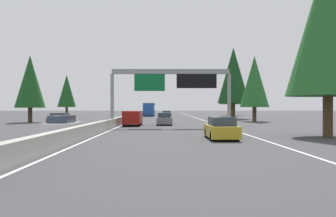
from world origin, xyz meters
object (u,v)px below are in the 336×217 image
at_px(bus_mid_left, 149,109).
at_px(conifer_left_near, 30,82).
at_px(oncoming_far, 63,126).
at_px(sign_gantry_overhead, 172,81).
at_px(conifer_right_far, 231,84).
at_px(conifer_left_mid, 67,91).
at_px(conifer_right_mid, 233,75).
at_px(conifer_right_foreground, 328,23).
at_px(conifer_right_near, 254,82).
at_px(sedan_distant_b, 221,129).
at_px(minivan_far_right, 133,117).
at_px(sedan_mid_right, 167,115).
at_px(sedan_far_center, 164,119).
at_px(oncoming_near, 60,120).

height_order(bus_mid_left, conifer_left_near, conifer_left_near).
bearing_deg(oncoming_far, sign_gantry_overhead, 138.11).
bearing_deg(conifer_right_far, conifer_left_mid, 95.45).
xyz_separation_m(conifer_right_mid, conifer_right_far, (24.44, -4.16, 0.05)).
height_order(bus_mid_left, conifer_right_foreground, conifer_right_foreground).
bearing_deg(conifer_left_near, conifer_right_near, -84.68).
distance_m(sedan_distant_b, conifer_right_far, 66.74).
distance_m(conifer_left_near, conifer_left_mid, 35.86).
xyz_separation_m(minivan_far_right, conifer_left_near, (8.48, 14.97, 4.72)).
height_order(conifer_right_mid, conifer_right_far, conifer_right_far).
relative_size(sign_gantry_overhead, conifer_right_mid, 0.97).
relative_size(conifer_right_far, conifer_left_mid, 1.32).
height_order(minivan_far_right, conifer_right_near, conifer_right_near).
bearing_deg(conifer_left_mid, sedan_mid_right, -127.42).
height_order(sedan_distant_b, sedan_far_center, same).
bearing_deg(oncoming_near, minivan_far_right, 95.10).
relative_size(sedan_far_center, conifer_left_mid, 0.44).
relative_size(sedan_distant_b, sedan_mid_right, 1.00).
bearing_deg(bus_mid_left, conifer_left_near, 158.27).
relative_size(sedan_distant_b, sedan_far_center, 1.00).
relative_size(minivan_far_right, conifer_right_far, 0.38).
bearing_deg(minivan_far_right, sedan_far_center, -66.19).
height_order(minivan_far_right, conifer_right_foreground, conifer_right_foreground).
bearing_deg(oncoming_far, conifer_right_foreground, 82.61).
relative_size(oncoming_far, conifer_left_near, 0.47).
bearing_deg(sign_gantry_overhead, bus_mid_left, 5.17).
height_order(minivan_far_right, oncoming_near, minivan_far_right).
bearing_deg(oncoming_far, sedan_distant_b, 71.14).
bearing_deg(conifer_left_mid, conifer_right_foreground, -149.74).
bearing_deg(sedan_mid_right, conifer_right_foreground, -165.05).
bearing_deg(conifer_left_mid, bus_mid_left, -84.21).
xyz_separation_m(conifer_right_foreground, conifer_right_near, (27.20, -1.81, -2.17)).
distance_m(minivan_far_right, oncoming_far, 13.90).
relative_size(conifer_right_near, conifer_right_mid, 0.75).
distance_m(sedan_distant_b, conifer_right_foreground, 10.84).
xyz_separation_m(bus_mid_left, conifer_left_mid, (-2.00, 19.69, 4.30)).
distance_m(oncoming_near, oncoming_far, 13.09).
relative_size(sign_gantry_overhead, oncoming_far, 2.88).
distance_m(oncoming_near, conifer_right_mid, 35.01).
xyz_separation_m(bus_mid_left, oncoming_far, (-59.25, 4.25, -1.03)).
bearing_deg(oncoming_near, conifer_right_near, 115.89).
xyz_separation_m(oncoming_near, conifer_left_mid, (44.74, 11.60, 5.34)).
height_order(conifer_right_mid, conifer_left_near, conifer_right_mid).
height_order(sedan_far_center, oncoming_far, same).
xyz_separation_m(sedan_far_center, oncoming_far, (-14.84, 7.90, 0.00)).
xyz_separation_m(conifer_right_foreground, conifer_right_far, (63.60, -5.20, -0.09)).
bearing_deg(conifer_left_mid, conifer_right_near, -131.60).
bearing_deg(oncoming_near, conifer_right_far, 149.61).
distance_m(conifer_right_near, conifer_left_near, 32.09).
height_order(sedan_far_center, conifer_right_mid, conifer_right_mid).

